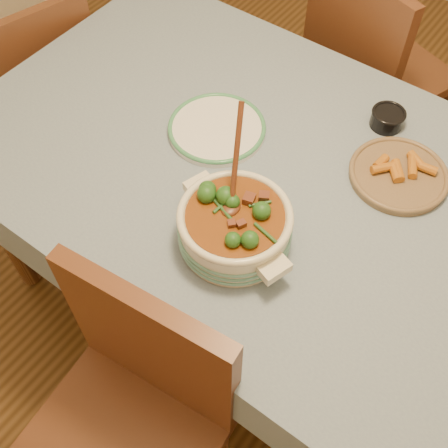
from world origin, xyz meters
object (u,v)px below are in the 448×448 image
at_px(dining_table, 258,187).
at_px(white_plate, 217,128).
at_px(fried_plate, 399,174).
at_px(condiment_bowl, 388,118).
at_px(chair_far, 367,68).
at_px(chair_left, 44,84).
at_px(stew_casserole, 235,224).
at_px(chair_near, 133,413).

distance_m(dining_table, white_plate, 0.20).
relative_size(dining_table, fried_plate, 6.44).
relative_size(condiment_bowl, chair_far, 0.13).
height_order(dining_table, chair_left, chair_left).
relative_size(stew_casserole, chair_left, 0.41).
bearing_deg(chair_near, fried_plate, 69.82).
xyz_separation_m(chair_far, chair_near, (0.15, -1.46, -0.01)).
height_order(stew_casserole, chair_near, stew_casserole).
height_order(white_plate, chair_left, chair_left).
height_order(fried_plate, chair_near, chair_near).
bearing_deg(white_plate, chair_near, -69.06).
distance_m(chair_far, chair_left, 1.21).
bearing_deg(white_plate, condiment_bowl, 39.62).
distance_m(dining_table, fried_plate, 0.38).
height_order(fried_plate, chair_left, chair_left).
distance_m(white_plate, chair_near, 0.78).
height_order(white_plate, chair_near, chair_near).
xyz_separation_m(condiment_bowl, chair_far, (-0.25, 0.46, -0.25)).
bearing_deg(chair_left, chair_far, 142.59).
xyz_separation_m(condiment_bowl, chair_left, (-1.22, -0.27, -0.31)).
relative_size(white_plate, chair_left, 0.37).
xyz_separation_m(fried_plate, chair_near, (-0.22, -0.85, -0.24)).
distance_m(dining_table, stew_casserole, 0.30).
relative_size(white_plate, chair_far, 0.33).
bearing_deg(chair_left, fried_plate, 110.55).
height_order(dining_table, stew_casserole, stew_casserole).
relative_size(fried_plate, chair_near, 0.28).
height_order(stew_casserole, chair_left, stew_casserole).
height_order(chair_near, chair_left, chair_near).
bearing_deg(stew_casserole, condiment_bowl, 78.70).
xyz_separation_m(fried_plate, chair_far, (-0.36, 0.61, -0.24)).
xyz_separation_m(dining_table, chair_far, (-0.05, 0.80, -0.13)).
bearing_deg(chair_far, fried_plate, 140.35).
xyz_separation_m(dining_table, fried_plate, (0.32, 0.18, 0.11)).
xyz_separation_m(white_plate, chair_left, (-0.85, 0.03, -0.30)).
bearing_deg(condiment_bowl, chair_left, -167.33).
relative_size(chair_far, chair_left, 1.14).
distance_m(condiment_bowl, chair_left, 1.29).
bearing_deg(stew_casserole, fried_plate, 61.05).
height_order(stew_casserole, condiment_bowl, stew_casserole).
distance_m(white_plate, chair_left, 0.90).
bearing_deg(white_plate, fried_plate, 16.96).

